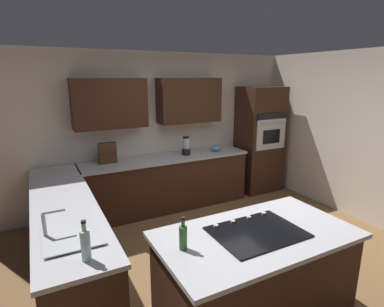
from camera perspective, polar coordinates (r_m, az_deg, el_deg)
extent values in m
plane|color=brown|center=(4.09, 6.93, -18.41)|extent=(14.00, 14.00, 0.00)
cube|color=silver|center=(5.38, -5.40, 4.53)|extent=(6.00, 0.10, 2.60)
cube|color=#381E14|center=(5.28, -0.53, 9.91)|extent=(1.10, 0.34, 0.75)
cube|color=#381E14|center=(4.82, -15.14, 9.02)|extent=(1.10, 0.34, 0.75)
cube|color=silver|center=(5.50, 27.07, 3.25)|extent=(0.10, 4.00, 2.60)
cube|color=#381E14|center=(5.22, -4.60, -5.63)|extent=(2.80, 0.60, 0.86)
cube|color=#B2B2B7|center=(5.09, -4.70, -0.86)|extent=(2.84, 0.64, 0.04)
cube|color=#381E14|center=(3.80, -22.35, -14.67)|extent=(0.60, 2.90, 0.86)
cube|color=#B2B2B7|center=(3.62, -23.02, -8.38)|extent=(0.64, 2.94, 0.04)
cube|color=#381E14|center=(3.00, 11.55, -22.21)|extent=(1.64, 0.87, 0.86)
cube|color=#B2B2B7|center=(2.76, 12.03, -14.66)|extent=(1.72, 0.95, 0.04)
cube|color=#381E14|center=(6.06, 12.49, 2.55)|extent=(0.80, 0.60, 2.02)
cube|color=silver|center=(5.80, 14.56, 3.49)|extent=(0.66, 0.03, 0.56)
cube|color=black|center=(5.80, 14.62, 3.08)|extent=(0.40, 0.01, 0.26)
cube|color=black|center=(5.75, 14.77, 6.72)|extent=(0.66, 0.02, 0.11)
cylinder|color=silver|center=(5.74, 14.93, 5.59)|extent=(0.56, 0.02, 0.02)
cube|color=#515456|center=(3.04, -21.99, -12.04)|extent=(0.40, 0.30, 0.02)
cube|color=#515456|center=(2.74, -21.19, -14.99)|extent=(0.40, 0.30, 0.02)
cube|color=#B7BABF|center=(2.88, -21.63, -13.28)|extent=(0.46, 0.70, 0.01)
cylinder|color=#B7BABF|center=(2.84, -25.90, -12.10)|extent=(0.03, 0.03, 0.22)
cylinder|color=#B7BABF|center=(2.79, -24.49, -9.88)|extent=(0.18, 0.02, 0.02)
cube|color=black|center=(2.75, 12.05, -14.17)|extent=(0.76, 0.56, 0.01)
cylinder|color=#B2B2B7|center=(3.06, 13.28, -10.86)|extent=(0.04, 0.04, 0.02)
cylinder|color=#B2B2B7|center=(2.95, 10.57, -11.66)|extent=(0.04, 0.04, 0.02)
cylinder|color=#B2B2B7|center=(2.85, 7.64, -12.49)|extent=(0.04, 0.04, 0.02)
cylinder|color=#B2B2B7|center=(2.76, 4.50, -13.34)|extent=(0.04, 0.04, 0.02)
cylinder|color=black|center=(5.20, -1.10, 0.36)|extent=(0.15, 0.15, 0.11)
cylinder|color=silver|center=(5.16, -1.11, 1.92)|extent=(0.11, 0.11, 0.18)
cylinder|color=black|center=(5.14, -1.11, 3.03)|extent=(0.12, 0.12, 0.03)
ellipsoid|color=#668CB2|center=(5.48, 4.52, 1.07)|extent=(0.20, 0.20, 0.11)
cube|color=#472B19|center=(4.84, -15.52, 0.11)|extent=(0.26, 0.10, 0.32)
cube|color=#472B19|center=(4.79, -15.38, -0.04)|extent=(0.25, 0.02, 0.02)
cylinder|color=silver|center=(2.42, -19.28, -15.95)|extent=(0.07, 0.07, 0.23)
cylinder|color=silver|center=(2.35, -19.58, -12.84)|extent=(0.03, 0.03, 0.06)
cylinder|color=black|center=(2.33, -19.67, -11.96)|extent=(0.04, 0.04, 0.02)
cylinder|color=#336B38|center=(2.43, -1.68, -15.51)|extent=(0.06, 0.06, 0.19)
cylinder|color=#336B38|center=(2.37, -1.70, -12.89)|extent=(0.03, 0.03, 0.06)
cylinder|color=black|center=(2.35, -1.71, -12.03)|extent=(0.03, 0.03, 0.02)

